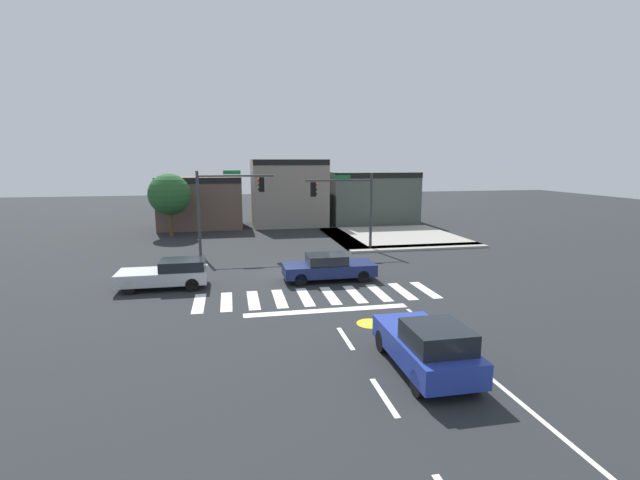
# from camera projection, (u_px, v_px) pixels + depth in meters

# --- Properties ---
(ground_plane) EXTENTS (120.00, 120.00, 0.00)m
(ground_plane) POSITION_uv_depth(u_px,v_px,m) (302.00, 272.00, 24.74)
(ground_plane) COLOR #232628
(crosswalk_near) EXTENTS (10.91, 2.78, 0.01)m
(crosswalk_near) POSITION_uv_depth(u_px,v_px,m) (318.00, 296.00, 20.40)
(crosswalk_near) COLOR silver
(crosswalk_near) RESTS_ON ground_plane
(lane_markings) EXTENTS (6.80, 24.25, 0.01)m
(lane_markings) POSITION_uv_depth(u_px,v_px,m) (411.00, 379.00, 12.65)
(lane_markings) COLOR white
(lane_markings) RESTS_ON ground_plane
(bike_detector_marking) EXTENTS (1.07, 1.07, 0.01)m
(bike_detector_marking) POSITION_uv_depth(u_px,v_px,m) (371.00, 323.00, 16.99)
(bike_detector_marking) COLOR yellow
(bike_detector_marking) RESTS_ON ground_plane
(curb_corner_northeast) EXTENTS (10.00, 10.60, 0.15)m
(curb_corner_northeast) POSITION_uv_depth(u_px,v_px,m) (390.00, 238.00, 35.47)
(curb_corner_northeast) COLOR #9E998E
(curb_corner_northeast) RESTS_ON ground_plane
(storefront_row) EXTENTS (23.99, 6.07, 6.16)m
(storefront_row) POSITION_uv_depth(u_px,v_px,m) (299.00, 197.00, 42.93)
(storefront_row) COLOR brown
(storefront_row) RESTS_ON ground_plane
(traffic_signal_northwest) EXTENTS (4.90, 0.32, 5.43)m
(traffic_signal_northwest) POSITION_uv_depth(u_px,v_px,m) (227.00, 196.00, 28.98)
(traffic_signal_northwest) COLOR #383A3D
(traffic_signal_northwest) RESTS_ON ground_plane
(traffic_signal_northeast) EXTENTS (4.59, 0.32, 5.24)m
(traffic_signal_northeast) POSITION_uv_depth(u_px,v_px,m) (345.00, 198.00, 30.06)
(traffic_signal_northeast) COLOR #383A3D
(traffic_signal_northeast) RESTS_ON ground_plane
(car_silver) EXTENTS (4.13, 1.86, 1.36)m
(car_silver) POSITION_uv_depth(u_px,v_px,m) (168.00, 274.00, 21.65)
(car_silver) COLOR #B7BABF
(car_silver) RESTS_ON ground_plane
(car_blue) EXTENTS (1.81, 4.20, 1.61)m
(car_blue) POSITION_uv_depth(u_px,v_px,m) (427.00, 346.00, 12.98)
(car_blue) COLOR #23389E
(car_blue) RESTS_ON ground_plane
(car_navy) EXTENTS (4.66, 1.83, 1.35)m
(car_navy) POSITION_uv_depth(u_px,v_px,m) (328.00, 267.00, 23.04)
(car_navy) COLOR #141E4C
(car_navy) RESTS_ON ground_plane
(roadside_tree) EXTENTS (3.33, 3.33, 5.06)m
(roadside_tree) POSITION_uv_depth(u_px,v_px,m) (169.00, 194.00, 36.03)
(roadside_tree) COLOR #4C3823
(roadside_tree) RESTS_ON ground_plane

